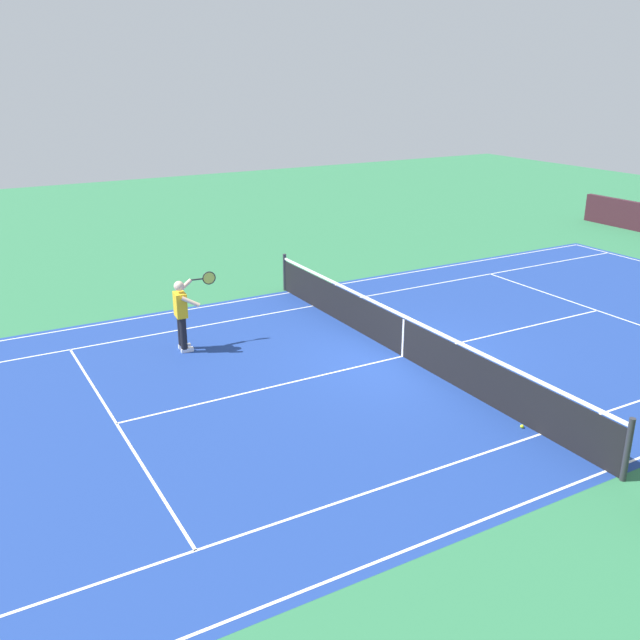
{
  "coord_description": "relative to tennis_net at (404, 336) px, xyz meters",
  "views": [
    {
      "loc": [
        8.8,
        11.65,
        6.03
      ],
      "look_at": [
        1.66,
        -0.84,
        0.9
      ],
      "focal_mm": 39.25,
      "sensor_mm": 36.0,
      "label": 1
    }
  ],
  "objects": [
    {
      "name": "tennis_ball",
      "position": [
        0.13,
        3.78,
        -0.46
      ],
      "size": [
        0.07,
        0.07,
        0.07
      ],
      "primitive_type": "sphere",
      "color": "#CCE01E",
      "rests_on": "ground_plane"
    },
    {
      "name": "tennis_net",
      "position": [
        0.0,
        0.0,
        0.0
      ],
      "size": [
        0.1,
        11.7,
        1.08
      ],
      "color": "#2D2D33",
      "rests_on": "ground_plane"
    },
    {
      "name": "court_line_markings",
      "position": [
        0.0,
        0.0,
        -0.49
      ],
      "size": [
        23.85,
        11.05,
        0.01
      ],
      "color": "white",
      "rests_on": "ground_plane"
    },
    {
      "name": "tennis_player_near",
      "position": [
        4.12,
        -2.8,
        0.44
      ],
      "size": [
        1.11,
        0.77,
        1.7
      ],
      "color": "black",
      "rests_on": "ground_plane"
    },
    {
      "name": "ground_plane",
      "position": [
        0.0,
        0.0,
        -0.49
      ],
      "size": [
        60.0,
        60.0,
        0.0
      ],
      "primitive_type": "plane",
      "color": "#2D7247"
    },
    {
      "name": "court_slab",
      "position": [
        0.0,
        0.0,
        -0.49
      ],
      "size": [
        24.2,
        11.4,
        0.0
      ],
      "primitive_type": "cube",
      "color": "navy",
      "rests_on": "ground_plane"
    }
  ]
}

